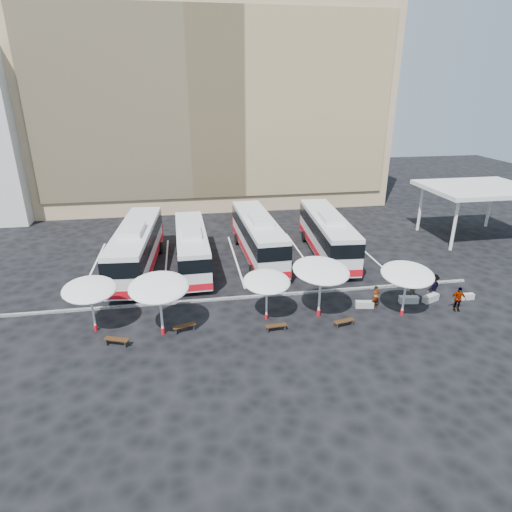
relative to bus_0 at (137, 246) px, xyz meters
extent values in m
plane|color=black|center=(8.17, -6.94, -2.08)|extent=(120.00, 120.00, 0.00)
cube|color=tan|center=(8.17, 25.06, 10.42)|extent=(42.00, 18.00, 25.00)
cube|color=tan|center=(8.17, 15.96, 9.92)|extent=(40.00, 0.30, 20.00)
cube|color=silver|center=(32.17, 3.06, 2.92)|extent=(10.00, 8.00, 0.40)
cylinder|color=silver|center=(28.17, 0.06, 0.32)|extent=(0.30, 0.30, 4.80)
cylinder|color=silver|center=(28.17, 6.06, 0.32)|extent=(0.30, 0.30, 4.80)
cylinder|color=silver|center=(36.17, 6.06, 0.32)|extent=(0.30, 0.30, 4.80)
cube|color=black|center=(8.17, -6.44, -2.01)|extent=(34.00, 0.25, 0.15)
cube|color=white|center=(-3.83, 1.06, -2.08)|extent=(0.15, 12.00, 0.01)
cube|color=white|center=(2.17, 1.06, -2.08)|extent=(0.15, 12.00, 0.01)
cube|color=white|center=(8.17, 1.06, -2.08)|extent=(0.15, 12.00, 0.01)
cube|color=white|center=(14.17, 1.06, -2.08)|extent=(0.15, 12.00, 0.01)
cube|color=white|center=(20.17, 1.06, -2.08)|extent=(0.15, 12.00, 0.01)
cube|color=silver|center=(0.00, -0.01, -0.02)|extent=(3.57, 12.87, 3.18)
cube|color=black|center=(0.00, -0.01, 0.62)|extent=(3.63, 12.94, 1.16)
cube|color=red|center=(0.00, -0.01, -1.18)|extent=(3.63, 12.94, 0.58)
cube|color=red|center=(0.46, 6.32, -0.81)|extent=(2.72, 0.41, 1.48)
cube|color=silver|center=(-0.08, -1.07, 1.78)|extent=(1.92, 3.29, 0.42)
cylinder|color=black|center=(-1.05, 3.78, -1.55)|extent=(0.45, 1.08, 1.06)
cylinder|color=black|center=(1.59, 3.59, -1.55)|extent=(0.45, 1.08, 1.06)
cylinder|color=black|center=(-1.63, -4.14, -1.55)|extent=(0.45, 1.08, 1.06)
cylinder|color=black|center=(1.01, -4.34, -1.55)|extent=(0.45, 1.08, 1.06)
cube|color=silver|center=(4.42, -0.13, -0.24)|extent=(2.61, 11.36, 2.83)
cube|color=black|center=(4.42, -0.13, 0.32)|extent=(2.67, 11.42, 1.04)
cube|color=red|center=(4.42, -0.13, -1.28)|extent=(2.67, 11.42, 0.52)
cube|color=red|center=(4.30, 5.52, -0.95)|extent=(2.42, 0.24, 1.32)
cube|color=silver|center=(4.44, -1.07, 1.36)|extent=(1.57, 2.86, 0.38)
cylinder|color=black|center=(3.17, 3.14, -1.61)|extent=(0.35, 0.95, 0.94)
cylinder|color=black|center=(5.53, 3.19, -1.61)|extent=(0.35, 0.95, 0.94)
cylinder|color=black|center=(3.33, -3.93, -1.61)|extent=(0.35, 0.95, 0.94)
cylinder|color=black|center=(5.68, -3.88, -1.61)|extent=(0.35, 0.95, 0.94)
cube|color=silver|center=(10.21, 1.26, -0.07)|extent=(3.02, 12.46, 3.09)
cube|color=black|center=(10.21, 1.26, 0.55)|extent=(3.08, 12.53, 1.13)
cube|color=red|center=(10.21, 1.26, -1.21)|extent=(3.08, 12.53, 0.57)
cube|color=red|center=(9.99, 7.44, -0.84)|extent=(2.65, 0.30, 1.44)
cube|color=silver|center=(10.25, 0.23, 1.68)|extent=(1.76, 3.15, 0.41)
cylinder|color=black|center=(8.79, 4.82, -1.57)|extent=(0.40, 1.04, 1.03)
cylinder|color=black|center=(11.37, 4.91, -1.57)|extent=(0.40, 1.04, 1.03)
cylinder|color=black|center=(9.07, -2.91, -1.57)|extent=(0.40, 1.04, 1.03)
cylinder|color=black|center=(11.65, -2.82, -1.57)|extent=(0.40, 1.04, 1.03)
cube|color=silver|center=(16.39, 0.83, -0.07)|extent=(3.53, 12.56, 3.10)
cube|color=black|center=(16.39, 0.83, 0.55)|extent=(3.60, 12.62, 1.14)
cube|color=red|center=(16.39, 0.83, -1.20)|extent=(3.60, 12.62, 0.57)
cube|color=red|center=(16.86, 7.00, -0.84)|extent=(2.65, 0.41, 1.45)
cube|color=silver|center=(16.31, -0.20, 1.69)|extent=(1.89, 3.22, 0.41)
cylinder|color=black|center=(15.38, 4.53, -1.57)|extent=(0.44, 1.06, 1.03)
cylinder|color=black|center=(17.95, 4.33, -1.57)|extent=(0.44, 1.06, 1.03)
cylinder|color=black|center=(14.78, -3.19, -1.57)|extent=(0.44, 1.06, 1.03)
cylinder|color=black|center=(17.35, -3.39, -1.57)|extent=(0.44, 1.06, 1.03)
cylinder|color=silver|center=(-1.84, -9.25, -0.68)|extent=(0.17, 0.17, 2.81)
cylinder|color=red|center=(-1.84, -9.25, -1.90)|extent=(0.26, 0.26, 0.37)
ellipsoid|color=white|center=(-1.84, -9.25, 0.77)|extent=(4.04, 4.07, 0.96)
cylinder|color=silver|center=(2.31, -10.33, -0.51)|extent=(0.15, 0.15, 3.14)
cylinder|color=red|center=(2.31, -10.33, -1.87)|extent=(0.24, 0.24, 0.42)
ellipsoid|color=white|center=(2.31, -10.33, 1.11)|extent=(3.70, 3.74, 1.08)
cylinder|color=silver|center=(8.92, -9.59, -0.75)|extent=(0.14, 0.14, 2.66)
cylinder|color=red|center=(8.92, -9.59, -1.91)|extent=(0.21, 0.21, 0.35)
ellipsoid|color=white|center=(8.92, -9.59, 0.62)|extent=(3.30, 3.34, 0.91)
cylinder|color=silver|center=(12.41, -9.75, -0.47)|extent=(0.19, 0.19, 3.23)
cylinder|color=red|center=(12.41, -9.75, -1.87)|extent=(0.30, 0.30, 0.43)
ellipsoid|color=white|center=(12.41, -9.75, 1.20)|extent=(4.60, 4.63, 1.11)
cylinder|color=silver|center=(17.89, -10.60, -0.60)|extent=(0.17, 0.17, 2.96)
cylinder|color=red|center=(17.89, -10.60, -1.89)|extent=(0.26, 0.26, 0.39)
ellipsoid|color=white|center=(17.89, -10.60, 0.93)|extent=(4.03, 4.07, 1.01)
cube|color=black|center=(-0.30, -11.18, -1.65)|extent=(1.54, 0.90, 0.06)
cube|color=black|center=(-0.86, -10.97, -1.88)|extent=(0.19, 0.37, 0.40)
cube|color=black|center=(0.26, -11.39, -1.88)|extent=(0.19, 0.37, 0.40)
cube|color=black|center=(3.62, -10.27, -1.67)|extent=(1.48, 0.78, 0.06)
cube|color=black|center=(3.07, -10.44, -1.89)|extent=(0.16, 0.36, 0.38)
cube|color=black|center=(4.16, -10.11, -1.89)|extent=(0.16, 0.36, 0.38)
cube|color=black|center=(9.22, -11.15, -1.69)|extent=(1.38, 0.45, 0.05)
cube|color=black|center=(8.68, -11.19, -1.90)|extent=(0.08, 0.35, 0.36)
cube|color=black|center=(9.77, -11.12, -1.90)|extent=(0.08, 0.35, 0.36)
cube|color=black|center=(13.58, -11.32, -1.69)|extent=(1.43, 0.65, 0.06)
cube|color=black|center=(13.04, -11.44, -1.90)|extent=(0.13, 0.36, 0.37)
cube|color=black|center=(14.12, -11.21, -1.90)|extent=(0.13, 0.36, 0.37)
cube|color=#989893|center=(15.87, -9.16, -1.85)|extent=(1.27, 0.62, 0.46)
cube|color=#989893|center=(19.20, -9.03, -1.84)|extent=(1.36, 0.63, 0.49)
cube|color=#989893|center=(20.84, -9.08, -1.84)|extent=(1.38, 0.89, 0.49)
cube|color=#989893|center=(23.52, -9.19, -1.88)|extent=(1.11, 0.40, 0.41)
imported|color=black|center=(16.55, -9.32, -1.27)|extent=(0.65, 0.49, 1.62)
imported|color=black|center=(19.82, -8.18, -1.30)|extent=(0.83, 0.68, 1.57)
imported|color=black|center=(21.84, -10.61, -1.21)|extent=(1.10, 0.70, 1.74)
imported|color=black|center=(21.26, -8.52, -1.18)|extent=(1.34, 1.13, 1.80)
camera|label=1|loc=(4.23, -33.62, 12.11)|focal=30.00mm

